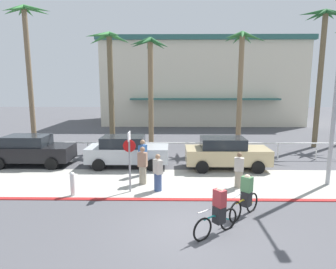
{
  "coord_description": "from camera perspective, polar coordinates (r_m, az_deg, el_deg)",
  "views": [
    {
      "loc": [
        -0.63,
        -8.48,
        4.45
      ],
      "look_at": [
        -0.84,
        6.0,
        1.94
      ],
      "focal_mm": 30.8,
      "sensor_mm": 36.0,
      "label": 1
    }
  ],
  "objects": [
    {
      "name": "ground_plane",
      "position": [
        19.02,
        2.7,
        -3.73
      ],
      "size": [
        80.0,
        80.0,
        0.0
      ],
      "primitive_type": "plane",
      "color": "#4C4C51"
    },
    {
      "name": "car_silver_1",
      "position": [
        15.94,
        -8.12,
        -3.26
      ],
      "size": [
        4.4,
        2.02,
        1.69
      ],
      "color": "#B2B7BC",
      "rests_on": "ground"
    },
    {
      "name": "palm_tree_3",
      "position": [
        21.2,
        14.33,
        13.38
      ],
      "size": [
        3.04,
        3.09,
        8.08
      ],
      "color": "#846B4C",
      "rests_on": "ground"
    },
    {
      "name": "pedestrian_3",
      "position": [
        12.97,
        13.84,
        -7.17
      ],
      "size": [
        0.45,
        0.39,
        1.58
      ],
      "color": "gray",
      "rests_on": "ground"
    },
    {
      "name": "car_tan_2",
      "position": [
        15.7,
        11.41,
        -3.56
      ],
      "size": [
        4.4,
        2.02,
        1.69
      ],
      "color": "tan",
      "rests_on": "ground"
    },
    {
      "name": "rail_fence",
      "position": [
        17.37,
        2.89,
        -2.19
      ],
      "size": [
        25.36,
        0.08,
        1.04
      ],
      "color": "white",
      "rests_on": "ground"
    },
    {
      "name": "palm_tree_1",
      "position": [
        19.69,
        -11.44,
        13.45
      ],
      "size": [
        2.88,
        3.25,
        7.82
      ],
      "color": "brown",
      "rests_on": "ground"
    },
    {
      "name": "palm_tree_4",
      "position": [
        23.22,
        28.3,
        14.99
      ],
      "size": [
        3.46,
        3.15,
        9.49
      ],
      "color": "brown",
      "rests_on": "ground"
    },
    {
      "name": "building_backdrop",
      "position": [
        35.59,
        6.34,
        10.24
      ],
      "size": [
        22.54,
        11.32,
        9.47
      ],
      "color": "beige",
      "rests_on": "ground"
    },
    {
      "name": "stop_sign_bike_lane",
      "position": [
        11.96,
        -7.64,
        -3.67
      ],
      "size": [
        0.52,
        0.56,
        2.56
      ],
      "color": "gray",
      "rests_on": "ground"
    },
    {
      "name": "palm_tree_0",
      "position": [
        23.92,
        -26.06,
        15.78
      ],
      "size": [
        3.46,
        3.06,
        10.03
      ],
      "color": "#756047",
      "rests_on": "ground"
    },
    {
      "name": "palm_tree_2",
      "position": [
        20.23,
        -3.55,
        13.14
      ],
      "size": [
        2.77,
        3.52,
        7.63
      ],
      "color": "#846B4C",
      "rests_on": "ground"
    },
    {
      "name": "pedestrian_2",
      "position": [
        14.27,
        -5.01,
        -4.84
      ],
      "size": [
        0.44,
        0.48,
        1.81
      ],
      "color": "#384C7A",
      "rests_on": "ground"
    },
    {
      "name": "bollard_1",
      "position": [
        12.38,
        -18.34,
        -9.22
      ],
      "size": [
        0.2,
        0.2,
        1.0
      ],
      "color": "white",
      "rests_on": "ground"
    },
    {
      "name": "sidewalk_strip",
      "position": [
        13.45,
        3.51,
        -9.48
      ],
      "size": [
        44.0,
        4.0,
        0.02
      ],
      "primitive_type": "cube",
      "color": "#ADAAA0",
      "rests_on": "ground"
    },
    {
      "name": "pedestrian_0",
      "position": [
        12.22,
        -2.02,
        -7.87
      ],
      "size": [
        0.44,
        0.48,
        1.61
      ],
      "color": "#384C7A",
      "rests_on": "ground"
    },
    {
      "name": "curb_paint",
      "position": [
        11.58,
        3.98,
        -12.72
      ],
      "size": [
        44.0,
        0.24,
        0.03
      ],
      "primitive_type": "cube",
      "color": "maroon",
      "rests_on": "ground"
    },
    {
      "name": "pedestrian_1",
      "position": [
        13.06,
        -5.03,
        -6.42
      ],
      "size": [
        0.44,
        0.38,
        1.73
      ],
      "color": "gray",
      "rests_on": "ground"
    },
    {
      "name": "cyclist_yellow_0",
      "position": [
        10.36,
        15.11,
        -11.78
      ],
      "size": [
        1.31,
        1.35,
        1.5
      ],
      "color": "black",
      "rests_on": "ground"
    },
    {
      "name": "cyclist_teal_1",
      "position": [
        9.03,
        9.88,
        -14.9
      ],
      "size": [
        1.49,
        1.15,
        1.5
      ],
      "color": "black",
      "rests_on": "ground"
    },
    {
      "name": "car_black_0",
      "position": [
        17.76,
        -25.42,
        -2.78
      ],
      "size": [
        4.4,
        2.02,
        1.69
      ],
      "color": "black",
      "rests_on": "ground"
    }
  ]
}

